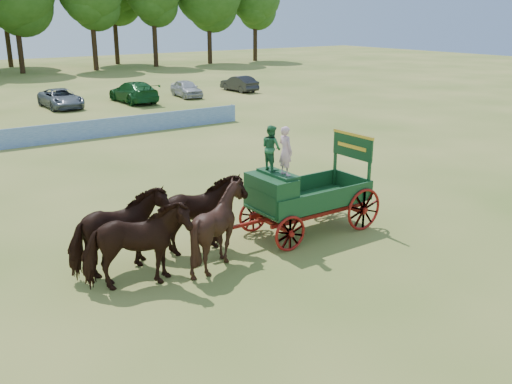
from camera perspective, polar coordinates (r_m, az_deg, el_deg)
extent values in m
plane|color=tan|center=(16.53, -3.18, -6.55)|extent=(160.00, 160.00, 0.00)
imported|color=black|center=(14.67, -11.86, -5.31)|extent=(2.90, 1.84, 2.27)
imported|color=black|center=(15.62, -13.48, -3.98)|extent=(2.80, 1.49, 2.27)
imported|color=black|center=(15.67, -3.79, -3.45)|extent=(2.44, 2.27, 2.27)
imported|color=black|center=(16.56, -5.77, -2.33)|extent=(2.74, 1.35, 2.27)
cube|color=maroon|center=(17.43, 1.50, -3.09)|extent=(0.12, 2.00, 0.12)
cube|color=maroon|center=(19.26, 8.71, -1.26)|extent=(0.12, 2.00, 0.12)
cube|color=maroon|center=(17.87, 6.43, -2.25)|extent=(3.80, 0.10, 0.12)
cube|color=maroon|center=(18.66, 4.21, -1.32)|extent=(3.80, 0.10, 0.12)
cube|color=maroon|center=(16.89, -0.96, -3.23)|extent=(2.80, 0.09, 0.09)
cube|color=#16441F|center=(18.17, 5.32, -0.94)|extent=(3.80, 1.80, 0.10)
cube|color=#16441F|center=(17.45, 7.20, -0.76)|extent=(3.80, 0.06, 0.55)
cube|color=#16441F|center=(18.73, 3.62, 0.62)|extent=(3.80, 0.06, 0.55)
cube|color=#16441F|center=(19.30, 9.62, 0.92)|extent=(0.06, 1.80, 0.55)
cube|color=#16441F|center=(17.12, 1.52, -0.11)|extent=(0.85, 1.70, 1.05)
cube|color=#16441F|center=(17.10, 2.21, 1.86)|extent=(0.55, 1.50, 0.08)
cube|color=#16441F|center=(16.97, 0.48, -0.98)|extent=(0.10, 1.60, 0.65)
cube|color=#16441F|center=(17.16, 0.97, -1.82)|extent=(0.55, 1.60, 0.06)
cube|color=#16441F|center=(18.54, 11.27, 2.22)|extent=(0.08, 0.08, 1.80)
cube|color=#16441F|center=(19.64, 7.93, 3.25)|extent=(0.08, 0.08, 1.80)
cube|color=#16441F|center=(18.94, 9.64, 4.51)|extent=(0.07, 1.75, 0.75)
cube|color=gold|center=(18.85, 9.70, 5.69)|extent=(0.08, 1.80, 0.09)
cube|color=gold|center=(18.91, 9.55, 4.50)|extent=(0.02, 1.30, 0.12)
torus|color=maroon|center=(16.74, 3.43, -4.18)|extent=(1.09, 0.09, 1.09)
torus|color=maroon|center=(18.17, -0.28, -2.37)|extent=(1.09, 0.09, 1.09)
torus|color=maroon|center=(18.59, 10.73, -1.73)|extent=(1.39, 0.09, 1.39)
torus|color=maroon|center=(19.89, 6.85, -0.27)|extent=(1.39, 0.09, 1.39)
imported|color=#E0ABBD|center=(16.64, 2.97, 4.13)|extent=(0.35, 0.53, 1.45)
imported|color=#286B3D|center=(17.19, 1.54, 4.45)|extent=(0.52, 0.67, 1.37)
cube|color=#1B4D97|center=(32.23, -22.01, 5.14)|extent=(26.00, 0.08, 1.05)
imported|color=slate|center=(44.84, -18.94, 8.84)|extent=(2.33, 4.99, 1.38)
imported|color=#144C1E|center=(46.10, -12.14, 9.76)|extent=(2.36, 5.63, 1.62)
imported|color=#B2B2B7|center=(48.43, -6.98, 10.23)|extent=(2.11, 4.25, 1.39)
imported|color=#262628|center=(51.69, -1.70, 10.79)|extent=(1.60, 4.19, 1.36)
cylinder|color=#382314|center=(72.41, -22.50, 12.92)|extent=(0.60, 0.60, 5.10)
cylinder|color=#382314|center=(73.65, -15.82, 13.62)|extent=(0.60, 0.60, 5.09)
cylinder|color=#382314|center=(76.87, -10.04, 14.19)|extent=(0.60, 0.60, 5.23)
cylinder|color=#382314|center=(80.61, -4.65, 14.49)|extent=(0.60, 0.60, 5.12)
cylinder|color=#382314|center=(85.09, -0.08, 14.59)|extent=(0.60, 0.60, 4.78)
cylinder|color=#382314|center=(81.70, -23.53, 13.50)|extent=(0.60, 0.60, 5.98)
cylinder|color=#382314|center=(81.99, -13.79, 14.28)|extent=(0.60, 0.60, 5.57)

